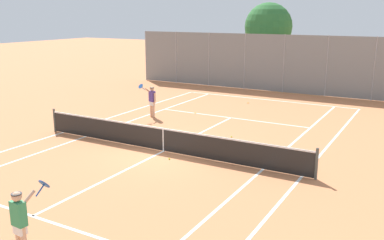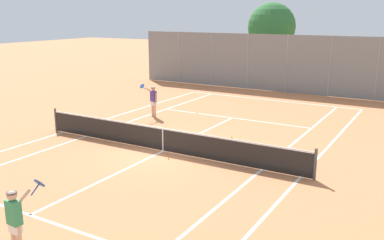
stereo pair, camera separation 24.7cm
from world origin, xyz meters
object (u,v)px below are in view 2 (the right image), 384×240
at_px(loose_tennis_ball_0, 232,137).
at_px(loose_tennis_ball_3, 250,103).
at_px(tennis_net, 163,139).
at_px(player_near_side, 15,219).
at_px(loose_tennis_ball_4, 168,158).
at_px(player_far_left, 153,99).
at_px(loose_tennis_ball_2, 197,113).
at_px(tree_behind_left, 272,28).

height_order(loose_tennis_ball_0, loose_tennis_ball_3, same).
relative_size(tennis_net, loose_tennis_ball_0, 181.82).
bearing_deg(tennis_net, player_near_side, -79.36).
bearing_deg(tennis_net, loose_tennis_ball_0, 63.59).
distance_m(tennis_net, loose_tennis_ball_0, 3.48).
bearing_deg(player_near_side, loose_tennis_ball_4, 96.06).
relative_size(player_near_side, loose_tennis_ball_4, 26.88).
relative_size(loose_tennis_ball_0, loose_tennis_ball_4, 1.00).
bearing_deg(loose_tennis_ball_4, player_far_left, 129.94).
bearing_deg(player_far_left, loose_tennis_ball_2, 48.22).
bearing_deg(player_far_left, tree_behind_left, 84.89).
height_order(loose_tennis_ball_4, tree_behind_left, tree_behind_left).
xyz_separation_m(player_near_side, player_far_left, (-5.16, 12.45, 0.00)).
distance_m(player_far_left, loose_tennis_ball_2, 2.55).
distance_m(player_far_left, tree_behind_left, 14.35).
distance_m(tennis_net, player_far_left, 5.86).
bearing_deg(player_far_left, loose_tennis_ball_0, -15.58).
relative_size(tennis_net, tree_behind_left, 1.96).
xyz_separation_m(loose_tennis_ball_4, tree_behind_left, (-3.16, 19.17, 4.19)).
height_order(tennis_net, tree_behind_left, tree_behind_left).
distance_m(tennis_net, player_near_side, 8.06).
bearing_deg(player_far_left, loose_tennis_ball_4, -50.06).
distance_m(loose_tennis_ball_4, tree_behind_left, 19.88).
bearing_deg(loose_tennis_ball_3, tennis_net, -86.52).
bearing_deg(tennis_net, player_far_left, 129.00).
height_order(player_far_left, loose_tennis_ball_2, player_far_left).
bearing_deg(loose_tennis_ball_3, loose_tennis_ball_4, -83.00).
relative_size(player_far_left, tree_behind_left, 0.29).
height_order(player_near_side, player_far_left, same).
bearing_deg(loose_tennis_ball_2, tennis_net, -71.72).
distance_m(player_far_left, loose_tennis_ball_3, 6.54).
distance_m(loose_tennis_ball_2, loose_tennis_ball_3, 4.20).
distance_m(loose_tennis_ball_0, loose_tennis_ball_4, 3.89).
height_order(player_near_side, loose_tennis_ball_0, player_near_side).
relative_size(player_far_left, loose_tennis_ball_3, 26.88).
xyz_separation_m(player_near_side, loose_tennis_ball_3, (-2.11, 18.16, -0.89)).
relative_size(tennis_net, loose_tennis_ball_2, 181.82).
xyz_separation_m(player_near_side, loose_tennis_ball_0, (0.05, 11.00, -0.89)).
distance_m(loose_tennis_ball_3, loose_tennis_ball_4, 11.05).
xyz_separation_m(loose_tennis_ball_2, tree_behind_left, (-0.35, 12.14, 4.19)).
bearing_deg(loose_tennis_ball_4, loose_tennis_ball_0, 77.96).
relative_size(tennis_net, loose_tennis_ball_3, 181.82).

